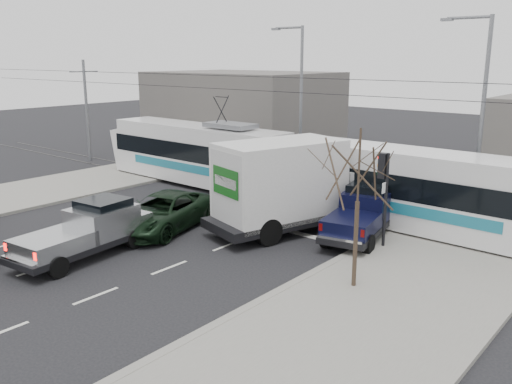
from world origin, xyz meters
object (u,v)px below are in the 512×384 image
Objects in this scene: traffic_signal at (384,179)px; street_lamp_near at (479,103)px; silver_pickup at (90,229)px; green_car at (163,212)px; bare_tree at (359,173)px; tram at (287,168)px; box_truck at (293,186)px; street_lamp_far at (299,91)px; navy_pickup at (363,213)px.

traffic_signal is 0.40× the size of street_lamp_near.
green_car is (-0.21, 3.73, -0.22)m from silver_pickup.
bare_tree reaches higher than tram.
traffic_signal is 0.44× the size of box_truck.
bare_tree is at bearing 14.80° from silver_pickup.
street_lamp_far reaches higher than box_truck.
bare_tree reaches higher than navy_pickup.
street_lamp_near is 1.60× the size of silver_pickup.
box_truck is (6.60, -9.66, -3.21)m from street_lamp_far.
street_lamp_far is 14.14m from green_car.
silver_pickup reaches higher than green_car.
street_lamp_near is at bearing 91.42° from bare_tree.
street_lamp_near reaches higher than tram.
tram reaches higher than box_truck.
street_lamp_near is 1.00× the size of street_lamp_far.
tram is (-7.87, 7.06, -1.98)m from bare_tree.
bare_tree is 0.89× the size of silver_pickup.
box_truck is at bearing -55.65° from street_lamp_far.
navy_pickup is (6.83, 8.26, 0.05)m from silver_pickup.
traffic_signal is at bearing 9.87° from green_car.
navy_pickup is (5.54, -2.26, -0.77)m from tram.
navy_pickup reaches higher than green_car.
traffic_signal is (-1.13, 4.00, -1.05)m from bare_tree.
bare_tree reaches higher than traffic_signal.
tram is 7.03m from green_car.
navy_pickup is at bearing 44.53° from silver_pickup.
tram reaches higher than navy_pickup.
street_lamp_far reaches higher than silver_pickup.
bare_tree is 1.39× the size of traffic_signal.
street_lamp_near is at bearing 53.42° from silver_pickup.
traffic_signal is 7.46m from tram.
street_lamp_far is at bearing 140.79° from box_truck.
box_truck is at bearing -172.64° from navy_pickup.
street_lamp_near reaches higher than navy_pickup.
street_lamp_near is 8.10m from navy_pickup.
bare_tree is at bearing -75.27° from navy_pickup.
street_lamp_far reaches higher than green_car.
street_lamp_far reaches higher than tram.
tram reaches higher than traffic_signal.
traffic_signal is 0.69× the size of navy_pickup.
bare_tree is 9.85m from green_car.
traffic_signal is 2.23m from navy_pickup.
silver_pickup is 1.07× the size of navy_pickup.
box_truck is at bearing 26.06° from green_car.
silver_pickup is (-1.29, -10.52, -0.83)m from tram.
navy_pickup is at bearing -106.98° from street_lamp_near.
tram is 4.76× the size of navy_pickup.
bare_tree is 6.73m from box_truck.
green_car is (-9.08, -11.23, -4.34)m from street_lamp_near.
green_car is at bearing -155.65° from traffic_signal.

